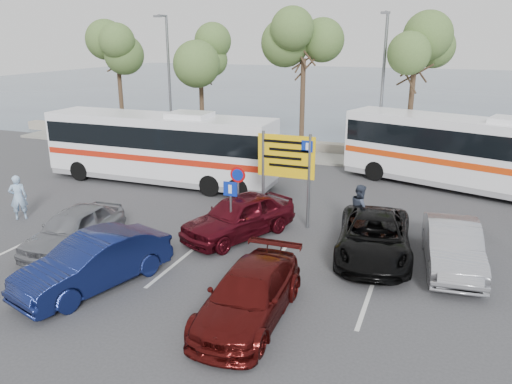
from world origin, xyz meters
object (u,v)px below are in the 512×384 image
(direction_sign, at_px, (286,164))
(coach_bus_right, at_px, (468,156))
(coach_bus_left, at_px, (160,150))
(car_silver_a, at_px, (74,229))
(car_maroon, at_px, (249,295))
(pedestrian_far, at_px, (360,208))
(pedestrian_near, at_px, (18,197))
(car_red, at_px, (239,216))
(car_blue, at_px, (94,262))
(suv_black, at_px, (374,237))
(street_lamp_right, at_px, (383,83))
(car_silver_b, at_px, (452,246))
(street_lamp_left, at_px, (168,76))

(direction_sign, relative_size, coach_bus_right, 0.31)
(coach_bus_left, height_order, car_silver_a, coach_bus_left)
(car_maroon, height_order, pedestrian_far, pedestrian_far)
(direction_sign, height_order, pedestrian_near, direction_sign)
(coach_bus_left, height_order, car_red, coach_bus_left)
(direction_sign, relative_size, car_blue, 0.78)
(suv_black, relative_size, pedestrian_far, 2.79)
(street_lamp_right, xyz_separation_m, car_silver_b, (4.00, -12.02, -3.87))
(suv_black, bearing_deg, street_lamp_left, 133.44)
(street_lamp_right, bearing_deg, direction_sign, -100.94)
(car_maroon, height_order, pedestrian_near, pedestrian_near)
(direction_sign, relative_size, pedestrian_far, 2.00)
(pedestrian_near, bearing_deg, car_blue, 109.13)
(car_silver_b, height_order, pedestrian_near, pedestrian_near)
(pedestrian_near, bearing_deg, coach_bus_right, 170.34)
(street_lamp_left, relative_size, suv_black, 1.60)
(car_red, bearing_deg, street_lamp_right, 99.85)
(suv_black, distance_m, pedestrian_near, 13.68)
(car_blue, height_order, pedestrian_far, pedestrian_far)
(street_lamp_left, relative_size, pedestrian_far, 4.46)
(coach_bus_left, bearing_deg, pedestrian_near, -111.09)
(car_silver_a, distance_m, suv_black, 10.07)
(car_silver_a, xyz_separation_m, car_blue, (2.40, -1.97, 0.05))
(coach_bus_left, xyz_separation_m, car_maroon, (8.70, -10.00, -0.99))
(street_lamp_right, relative_size, pedestrian_far, 4.46)
(street_lamp_right, distance_m, car_blue, 18.32)
(direction_sign, height_order, car_blue, direction_sign)
(car_blue, distance_m, car_maroon, 4.80)
(coach_bus_left, bearing_deg, suv_black, -24.25)
(street_lamp_left, bearing_deg, car_silver_a, -71.62)
(car_silver_b, bearing_deg, pedestrian_near, 178.77)
(coach_bus_left, bearing_deg, car_blue, -68.69)
(car_silver_b, bearing_deg, street_lamp_right, 101.88)
(car_silver_a, xyz_separation_m, pedestrian_far, (8.78, 5.08, 0.18))
(suv_black, bearing_deg, car_silver_b, -7.09)
(car_silver_a, xyz_separation_m, car_red, (4.80, 3.03, 0.05))
(direction_sign, bearing_deg, pedestrian_far, 7.35)
(coach_bus_right, height_order, pedestrian_far, coach_bus_right)
(car_silver_b, relative_size, pedestrian_near, 2.47)
(street_lamp_left, height_order, street_lamp_right, same)
(car_blue, bearing_deg, pedestrian_far, 64.76)
(direction_sign, bearing_deg, car_silver_a, -141.81)
(car_blue, bearing_deg, coach_bus_right, 71.06)
(car_maroon, height_order, car_silver_b, car_silver_b)
(direction_sign, relative_size, car_maroon, 0.79)
(car_blue, height_order, suv_black, car_blue)
(car_silver_b, height_order, pedestrian_far, pedestrian_far)
(car_silver_b, bearing_deg, car_maroon, -140.36)
(car_maroon, height_order, car_red, car_red)
(car_maroon, xyz_separation_m, pedestrian_near, (-11.20, 3.52, 0.23))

